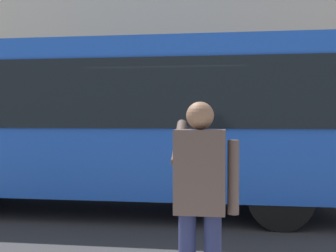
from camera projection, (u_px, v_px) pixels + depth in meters
ground_plane at (174, 211)px, 7.87m from camera, size 60.00×60.00×0.00m
red_bus at (108, 119)px, 8.04m from camera, size 9.05×2.54×3.08m
pedestrian_photographer at (200, 191)px, 3.41m from camera, size 0.53×0.52×1.70m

